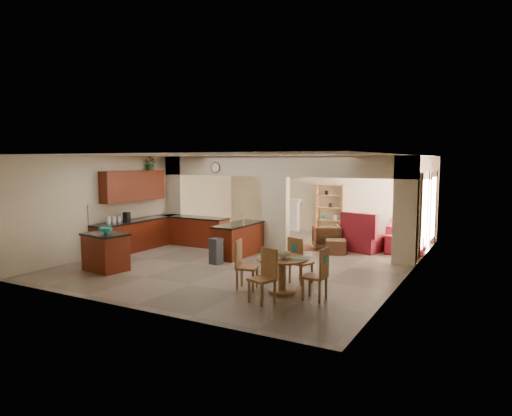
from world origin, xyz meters
The scene contains 39 objects.
floor centered at (0.00, 0.00, 0.00)m, with size 10.00×10.00×0.00m, color #786553.
ceiling centered at (0.00, 0.00, 2.80)m, with size 10.00×10.00×0.00m, color white.
wall_back centered at (0.00, 5.00, 1.40)m, with size 8.00×8.00×0.00m, color #BEAB8B.
wall_front centered at (0.00, -5.00, 1.40)m, with size 8.00×8.00×0.00m, color #BEAB8B.
wall_left centered at (-4.00, 0.00, 1.40)m, with size 10.00×10.00×0.00m, color #BEAB8B.
wall_right centered at (4.00, 0.00, 1.40)m, with size 10.00×10.00×0.00m, color #BEAB8B.
partition_left_pier centered at (-3.70, 1.00, 1.40)m, with size 0.60×0.25×2.80m, color #BEAB8B.
partition_center_pier centered at (0.00, 1.00, 1.10)m, with size 0.80×0.25×2.20m, color #BEAB8B.
partition_right_pier centered at (3.70, 1.00, 1.40)m, with size 0.60×0.25×2.80m, color #BEAB8B.
partition_header centered at (0.00, 1.00, 2.50)m, with size 8.00×0.25×0.60m, color #BEAB8B.
kitchen_counter centered at (-3.26, -0.25, 0.46)m, with size 2.52×3.29×1.48m.
upper_cabinets centered at (-3.82, -0.80, 1.92)m, with size 0.35×2.40×0.90m, color #481508.
peninsula centered at (-0.60, -0.11, 0.46)m, with size 0.70×1.85×0.91m.
wall_clock centered at (-2.00, 0.85, 2.45)m, with size 0.34×0.34×0.03m, color #502B1A.
rug centered at (1.20, 2.10, 0.01)m, with size 1.60×1.30×0.01m, color brown.
fireplace centered at (-1.60, 4.83, 0.61)m, with size 1.60×0.35×1.20m.
shelving_unit centered at (0.35, 4.82, 0.90)m, with size 1.00×0.32×1.80m, color olive.
window_a centered at (3.97, 2.30, 1.20)m, with size 0.02×0.90×1.90m, color white.
window_b centered at (3.97, 4.00, 1.20)m, with size 0.02×0.90×1.90m, color white.
glazed_door centered at (3.97, 3.15, 1.05)m, with size 0.02×0.70×2.10m, color white.
drape_a_left centered at (3.93, 1.70, 1.20)m, with size 0.10×0.28×2.30m, color #381616.
drape_a_right centered at (3.93, 2.90, 1.20)m, with size 0.10×0.28×2.30m, color #381616.
drape_b_left centered at (3.93, 3.40, 1.20)m, with size 0.10×0.28×2.30m, color #381616.
drape_b_right centered at (3.93, 4.60, 1.20)m, with size 0.10×0.28×2.30m, color #381616.
ceiling_fan centered at (1.50, 3.00, 2.56)m, with size 1.00×1.00×0.10m, color white.
kitchen_island centered at (-2.56, -3.15, 0.46)m, with size 1.16×0.91×0.91m.
teal_bowl centered at (-2.51, -3.16, 0.98)m, with size 0.31×0.31×0.15m, color #148A7A.
trash_can centered at (-0.57, -1.30, 0.31)m, with size 0.29×0.25×0.62m, color #2E2E30.
dining_table centered at (2.02, -2.79, 0.49)m, with size 1.06×1.06×0.72m.
fruit_bowl centered at (2.09, -2.87, 0.80)m, with size 0.29×0.29×0.15m, color #87BC28.
sofa centered at (3.30, 3.34, 0.39)m, with size 1.05×2.69×0.79m, color maroon.
chaise centered at (2.25, 2.29, 0.23)m, with size 1.16×0.95×0.46m, color maroon.
armchair centered at (1.22, 2.01, 0.36)m, with size 0.78×0.80×0.73m, color maroon.
ottoman centered at (1.72, 1.44, 0.20)m, with size 0.56×0.56×0.41m, color maroon.
plant centered at (-3.82, -0.04, 2.58)m, with size 0.38×0.33×0.42m, color #194312.
chair_north centered at (2.05, -2.02, 0.55)m, with size 0.53×0.53×1.02m.
chair_east centered at (2.86, -2.92, 0.55)m, with size 0.43×0.43×1.02m.
chair_south centered at (2.01, -3.50, 0.55)m, with size 0.53×0.53×1.02m.
chair_west centered at (1.19, -2.92, 0.55)m, with size 0.51×0.51×1.02m.
Camera 1 is at (5.89, -10.96, 2.68)m, focal length 32.00 mm.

